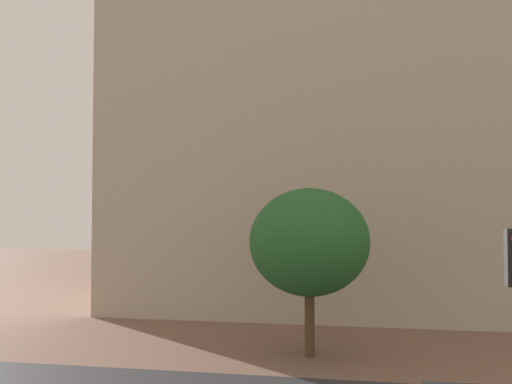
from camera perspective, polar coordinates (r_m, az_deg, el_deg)
The scene contains 2 objects.
landmark_building at distance 33.45m, azimuth 10.78°, elevation 8.21°, with size 27.53×14.00×39.71m.
tree_curb_far at distance 20.60m, azimuth 5.43°, elevation -5.11°, with size 4.38×4.38×6.10m.
Camera 1 is at (2.65, -4.44, 5.16)m, focal length 39.39 mm.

